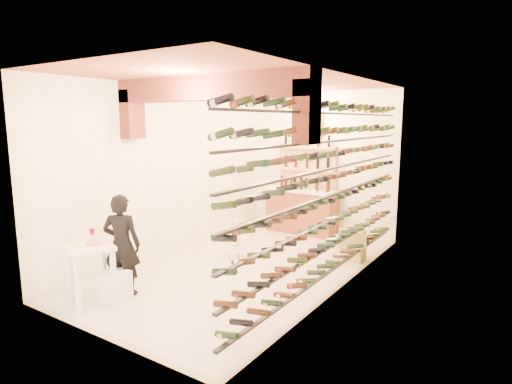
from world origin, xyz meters
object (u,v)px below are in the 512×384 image
white_stool (115,287)px  chrome_barstool (238,236)px  wine_rack (330,188)px  tasting_table (91,256)px  crate_lower (352,253)px  back_counter (302,210)px  person (122,245)px

white_stool → chrome_barstool: (0.30, 2.56, 0.20)m
wine_rack → tasting_table: (-2.48, -2.43, -0.86)m
chrome_barstool → crate_lower: chrome_barstool is taller
back_counter → white_stool: 4.90m
wine_rack → back_counter: wine_rack is taller
tasting_table → chrome_barstool: bearing=101.1°
wine_rack → crate_lower: size_ratio=12.65×
back_counter → tasting_table: 5.12m
person → chrome_barstool: 2.38m
tasting_table → white_stool: tasting_table is taller
back_counter → white_stool: size_ratio=3.90×
wine_rack → chrome_barstool: size_ratio=7.86×
wine_rack → person: wine_rack is taller
tasting_table → chrome_barstool: 2.83m
wine_rack → chrome_barstool: (-1.97, 0.34, -1.13)m
chrome_barstool → wine_rack: bearing=-9.7°
person → chrome_barstool: bearing=-128.4°
person → crate_lower: bearing=-151.9°
tasting_table → crate_lower: size_ratio=2.27×
chrome_barstool → crate_lower: 2.14m
white_stool → person: (-0.11, 0.24, 0.54)m
back_counter → crate_lower: (1.70, -1.24, -0.40)m
white_stool → crate_lower: 4.21m
wine_rack → tasting_table: wine_rack is taller
wine_rack → white_stool: (-2.27, -2.22, -1.33)m
wine_rack → crate_lower: wine_rack is taller
chrome_barstool → crate_lower: size_ratio=1.61×
wine_rack → chrome_barstool: bearing=170.3°
crate_lower → wine_rack: bearing=-84.5°
tasting_table → chrome_barstool: (0.51, 2.77, -0.27)m
white_stool → person: bearing=114.7°
chrome_barstool → person: bearing=-100.1°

